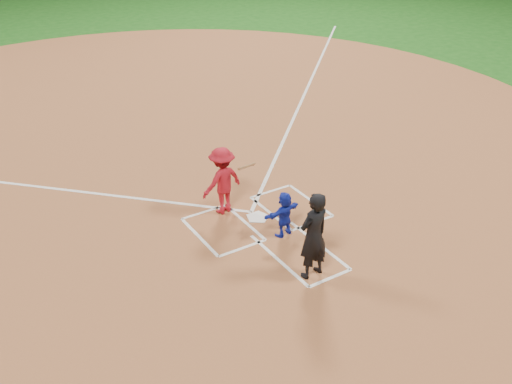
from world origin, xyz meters
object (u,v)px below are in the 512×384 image
home_plate (258,217)px  umpire (313,236)px  batter_at_plate (222,181)px  catcher (284,214)px

home_plate → umpire: bearing=84.1°
batter_at_plate → umpire: bearing=-84.7°
batter_at_plate → home_plate: bearing=-52.0°
catcher → batter_at_plate: batter_at_plate is taller
umpire → catcher: bearing=-110.1°
home_plate → catcher: 1.09m
catcher → umpire: bearing=67.7°
batter_at_plate → catcher: bearing=-67.8°
home_plate → umpire: (-0.26, -2.49, 0.96)m
catcher → umpire: size_ratio=0.57×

